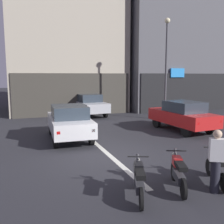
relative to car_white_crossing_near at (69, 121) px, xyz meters
name	(u,v)px	position (x,y,z in m)	size (l,w,h in m)	color
ground_plane	(111,157)	(0.96, -3.20, -0.89)	(120.00, 120.00, 0.00)	#2B2B30
lane_centre_line	(77,127)	(0.96, 2.80, -0.88)	(0.20, 18.00, 0.01)	silver
building_mid_block	(63,20)	(1.75, 11.22, 6.93)	(9.26, 8.16, 15.66)	#B2A893
car_white_crossing_near	(69,121)	(0.00, 0.00, 0.00)	(1.96, 4.18, 1.64)	black
car_red_parked_kerbside	(182,115)	(6.19, -0.25, 0.00)	(2.00, 4.20, 1.64)	black
car_silver_down_street	(89,104)	(2.79, 6.70, 0.00)	(2.06, 4.22, 1.64)	black
street_lamp	(166,59)	(7.24, 3.20, 3.25)	(0.36, 0.36, 6.79)	#47474C
motorcycle_black_row_leftmost	(139,180)	(0.50, -6.41, -0.43)	(0.72, 1.58, 0.98)	black
motorcycle_red_row_left_mid	(178,172)	(1.72, -6.32, -0.43)	(0.74, 1.57, 0.98)	black
motorcycle_green_row_centre	(216,167)	(2.94, -6.39, -0.43)	(0.74, 1.57, 0.98)	black
person_by_motorcycles	(216,161)	(2.48, -6.84, -0.03)	(0.42, 0.37, 1.67)	#23232D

